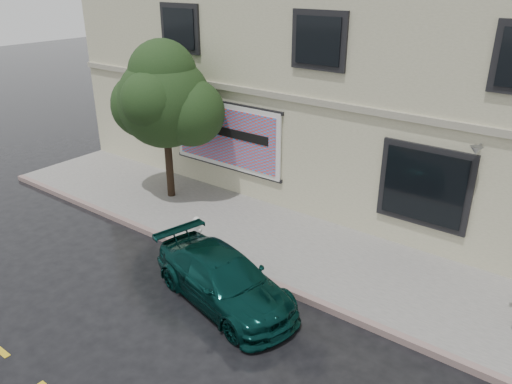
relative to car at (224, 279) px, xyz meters
The scene contains 8 objects.
ground 0.87m from the car, 142.03° to the right, with size 90.00×90.00×0.00m, color black.
sidewalk 2.94m from the car, 100.30° to the left, with size 20.00×3.50×0.15m, color #999591.
curb 1.31m from the car, 115.26° to the left, with size 20.00×0.18×0.16m, color slate.
building 9.09m from the car, 93.43° to the left, with size 20.00×8.12×7.00m.
billboard 6.03m from the car, 129.46° to the left, with size 4.30×0.16×2.20m.
car is the anchor object (origin of this frame).
street_tree 6.44m from the car, 147.44° to the left, with size 2.82×2.82×4.51m.
fire_hydrant 2.62m from the car, 146.35° to the left, with size 0.30×0.28×0.73m.
Camera 1 is at (6.71, -6.61, 6.80)m, focal length 35.00 mm.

